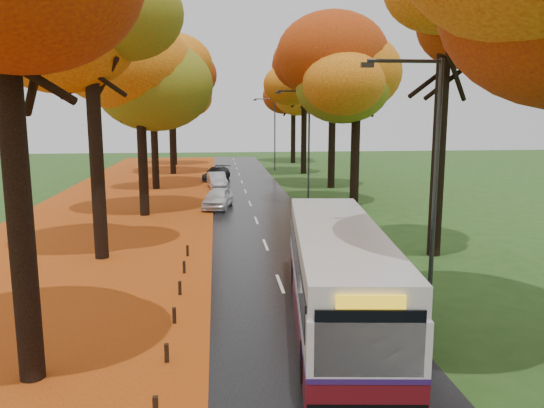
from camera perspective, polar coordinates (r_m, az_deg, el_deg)
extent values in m
cube|color=black|center=(32.86, -1.83, -1.45)|extent=(6.50, 90.00, 0.04)
cube|color=silver|center=(32.86, -1.83, -1.41)|extent=(0.12, 90.00, 0.01)
cube|color=#84330C|center=(33.46, -17.40, -1.72)|extent=(12.00, 90.00, 0.02)
cube|color=#CC5214|center=(32.78, -7.15, -1.51)|extent=(0.90, 90.00, 0.01)
cylinder|color=black|center=(13.62, -25.56, -0.28)|extent=(0.60, 0.60, 8.58)
cylinder|color=black|center=(24.28, -18.36, 4.91)|extent=(0.60, 0.60, 9.15)
ellipsoid|color=#F0A51A|center=(24.51, -19.12, 18.34)|extent=(8.00, 8.00, 6.24)
cylinder|color=black|center=(34.04, -13.77, 5.43)|extent=(0.60, 0.60, 8.00)
ellipsoid|color=#F0A51A|center=(34.05, -14.12, 13.84)|extent=(9.20, 9.20, 7.18)
cylinder|color=black|center=(45.99, -12.54, 6.91)|extent=(0.60, 0.60, 8.58)
ellipsoid|color=#F0A51A|center=(46.05, -12.80, 13.59)|extent=(8.00, 8.00, 6.24)
cylinder|color=black|center=(56.86, -10.70, 7.78)|extent=(0.60, 0.60, 9.15)
ellipsoid|color=#F0A51A|center=(56.96, -10.89, 13.54)|extent=(9.20, 9.20, 7.18)
cylinder|color=black|center=(66.89, -10.52, 7.58)|extent=(0.60, 0.60, 8.00)
ellipsoid|color=#F0A51A|center=(66.89, -10.65, 11.86)|extent=(8.00, 8.00, 6.24)
cylinder|color=black|center=(24.75, 17.47, 5.11)|extent=(0.60, 0.60, 9.22)
ellipsoid|color=#B6490D|center=(24.99, 18.19, 18.39)|extent=(8.20, 8.20, 6.40)
cylinder|color=black|center=(35.93, 8.94, 5.96)|extent=(0.60, 0.60, 8.19)
ellipsoid|color=#B6490D|center=(35.95, 9.17, 14.13)|extent=(9.20, 9.20, 7.18)
cylinder|color=black|center=(45.76, 6.46, 7.15)|extent=(0.60, 0.60, 8.70)
ellipsoid|color=#B6490D|center=(45.83, 6.60, 13.96)|extent=(8.20, 8.20, 6.40)
cylinder|color=black|center=(56.43, 3.45, 7.95)|extent=(0.60, 0.60, 9.22)
ellipsoid|color=#B6490D|center=(56.54, 3.52, 13.80)|extent=(9.20, 9.20, 7.18)
cylinder|color=black|center=(68.39, 2.30, 7.86)|extent=(0.60, 0.60, 8.19)
ellipsoid|color=#B6490D|center=(68.41, 2.33, 12.15)|extent=(8.20, 8.20, 6.40)
cube|color=black|center=(12.31, -12.42, -20.63)|extent=(0.11, 0.11, 0.52)
cube|color=black|center=(14.60, -11.26, -15.47)|extent=(0.11, 0.11, 0.52)
cube|color=black|center=(16.98, -10.46, -11.73)|extent=(0.11, 0.11, 0.52)
cube|color=black|center=(19.41, -9.88, -8.92)|extent=(0.11, 0.11, 0.52)
cube|color=black|center=(21.88, -9.43, -6.74)|extent=(0.11, 0.11, 0.52)
cube|color=black|center=(24.38, -9.07, -5.00)|extent=(0.11, 0.11, 0.52)
cylinder|color=#333538|center=(16.67, 17.10, 0.94)|extent=(0.14, 0.14, 8.00)
cylinder|color=#333538|center=(16.15, 14.11, 14.69)|extent=(2.20, 0.11, 0.11)
cube|color=#333538|center=(15.80, 10.22, 14.50)|extent=(0.35, 0.18, 0.14)
cylinder|color=#333538|center=(37.79, 3.98, 6.10)|extent=(0.14, 0.14, 8.00)
cylinder|color=#333538|center=(37.56, 2.36, 12.04)|extent=(2.20, 0.11, 0.11)
cube|color=#333538|center=(37.42, 0.66, 11.88)|extent=(0.35, 0.18, 0.14)
cylinder|color=#333538|center=(59.55, 0.31, 7.48)|extent=(0.14, 0.14, 8.00)
cylinder|color=#333538|center=(59.41, -0.76, 11.24)|extent=(2.20, 0.11, 0.11)
cube|color=#333538|center=(59.32, -1.84, 11.12)|extent=(0.35, 0.18, 0.14)
cube|color=#5B0E14|center=(16.89, 6.97, -10.88)|extent=(3.79, 11.46, 0.92)
cube|color=silver|center=(16.53, 7.05, -7.23)|extent=(3.79, 11.46, 1.33)
cube|color=silver|center=(16.26, 7.13, -3.78)|extent=(3.71, 11.23, 0.72)
cube|color=#311857|center=(16.72, 7.01, -9.24)|extent=(3.81, 11.48, 0.12)
cube|color=black|center=(16.41, 7.08, -5.86)|extent=(3.72, 10.57, 0.87)
cube|color=black|center=(11.27, 10.44, -14.57)|extent=(2.24, 0.31, 1.43)
cube|color=yellow|center=(10.93, 10.59, -10.31)|extent=(1.40, 0.22, 0.29)
cylinder|color=black|center=(13.27, 3.74, -16.59)|extent=(0.40, 1.05, 1.02)
cylinder|color=black|center=(13.60, 13.93, -16.19)|extent=(0.40, 1.05, 1.02)
cylinder|color=black|center=(19.97, 2.54, -7.36)|extent=(0.40, 1.05, 1.02)
cylinder|color=black|center=(20.19, 9.17, -7.29)|extent=(0.40, 1.05, 1.02)
imported|color=white|center=(36.04, -5.83, 0.66)|extent=(2.42, 4.30, 1.38)
imported|color=#ADAFB5|center=(45.71, -5.94, 2.56)|extent=(1.86, 4.16, 1.32)
imported|color=black|center=(51.02, -5.98, 3.29)|extent=(3.05, 4.74, 1.28)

